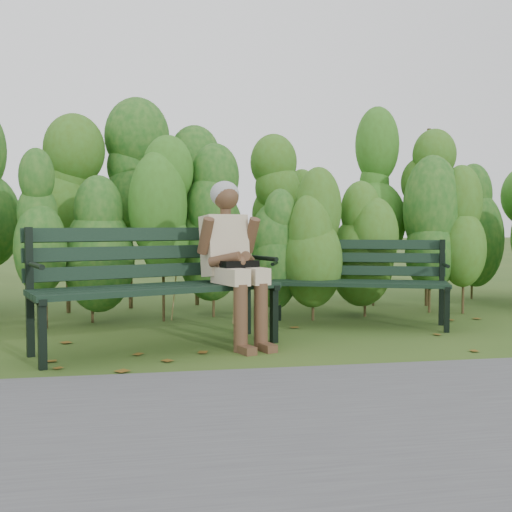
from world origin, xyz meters
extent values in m
plane|color=#2D4C19|center=(0.00, 0.00, 0.00)|extent=(80.00, 80.00, 0.00)
cube|color=#474749|center=(0.00, -2.20, 0.01)|extent=(60.00, 2.50, 0.01)
cylinder|color=#47381E|center=(-2.14, 1.30, 0.40)|extent=(0.03, 0.03, 0.80)
ellipsoid|color=#37681E|center=(-2.14, 1.30, 1.04)|extent=(0.64, 0.64, 1.44)
cylinder|color=#47381E|center=(-1.53, 1.30, 0.40)|extent=(0.03, 0.03, 0.80)
ellipsoid|color=#37681E|center=(-1.53, 1.30, 1.04)|extent=(0.64, 0.64, 1.44)
cylinder|color=#47381E|center=(-0.92, 1.30, 0.40)|extent=(0.03, 0.03, 0.80)
ellipsoid|color=#37681E|center=(-0.92, 1.30, 1.04)|extent=(0.64, 0.64, 1.44)
cylinder|color=#47381E|center=(-0.31, 1.30, 0.40)|extent=(0.03, 0.03, 0.80)
ellipsoid|color=#37681E|center=(-0.31, 1.30, 1.04)|extent=(0.64, 0.64, 1.44)
cylinder|color=#47381E|center=(0.31, 1.30, 0.40)|extent=(0.03, 0.03, 0.80)
ellipsoid|color=#37681E|center=(0.31, 1.30, 1.04)|extent=(0.64, 0.64, 1.44)
cylinder|color=#47381E|center=(0.92, 1.30, 0.40)|extent=(0.03, 0.03, 0.80)
ellipsoid|color=#37681E|center=(0.92, 1.30, 1.04)|extent=(0.64, 0.64, 1.44)
cylinder|color=#47381E|center=(1.53, 1.30, 0.40)|extent=(0.03, 0.03, 0.80)
ellipsoid|color=#37681E|center=(1.53, 1.30, 1.04)|extent=(0.64, 0.64, 1.44)
cylinder|color=#47381E|center=(2.14, 1.30, 0.40)|extent=(0.03, 0.03, 0.80)
ellipsoid|color=#37681E|center=(2.14, 1.30, 1.04)|extent=(0.64, 0.64, 1.44)
cylinder|color=#47381E|center=(2.75, 1.30, 0.40)|extent=(0.03, 0.03, 0.80)
ellipsoid|color=#37681E|center=(2.75, 1.30, 1.04)|extent=(0.64, 0.64, 1.44)
cylinder|color=#47381E|center=(-2.69, 2.30, 0.55)|extent=(0.04, 0.04, 1.10)
ellipsoid|color=#18531A|center=(-2.69, 2.30, 1.43)|extent=(0.70, 0.70, 1.98)
cylinder|color=#47381E|center=(-1.92, 2.30, 0.55)|extent=(0.04, 0.04, 1.10)
ellipsoid|color=#18531A|center=(-1.92, 2.30, 1.43)|extent=(0.70, 0.70, 1.98)
cylinder|color=#47381E|center=(-1.15, 2.30, 0.55)|extent=(0.04, 0.04, 1.10)
ellipsoid|color=#18531A|center=(-1.15, 2.30, 1.43)|extent=(0.70, 0.70, 1.98)
cylinder|color=#47381E|center=(-0.38, 2.30, 0.55)|extent=(0.04, 0.04, 1.10)
ellipsoid|color=#18531A|center=(-0.38, 2.30, 1.43)|extent=(0.70, 0.70, 1.98)
cylinder|color=#47381E|center=(0.38, 2.30, 0.55)|extent=(0.04, 0.04, 1.10)
ellipsoid|color=#18531A|center=(0.38, 2.30, 1.43)|extent=(0.70, 0.70, 1.98)
cylinder|color=#47381E|center=(1.15, 2.30, 0.55)|extent=(0.04, 0.04, 1.10)
ellipsoid|color=#18531A|center=(1.15, 2.30, 1.43)|extent=(0.70, 0.70, 1.98)
cylinder|color=#47381E|center=(1.92, 2.30, 0.55)|extent=(0.04, 0.04, 1.10)
ellipsoid|color=#18531A|center=(1.92, 2.30, 1.43)|extent=(0.70, 0.70, 1.98)
cylinder|color=#47381E|center=(2.69, 2.30, 0.55)|extent=(0.04, 0.04, 1.10)
ellipsoid|color=#18531A|center=(2.69, 2.30, 1.43)|extent=(0.70, 0.70, 1.98)
cylinder|color=#47381E|center=(3.46, 2.30, 0.55)|extent=(0.04, 0.04, 1.10)
ellipsoid|color=#18531A|center=(3.46, 2.30, 1.43)|extent=(0.70, 0.70, 1.98)
cube|color=brown|center=(-0.74, -1.04, 0.00)|extent=(0.11, 0.10, 0.01)
cube|color=brown|center=(-1.23, 0.01, 0.00)|extent=(0.11, 0.11, 0.01)
cube|color=brown|center=(-0.77, 0.17, 0.00)|extent=(0.11, 0.11, 0.01)
cube|color=brown|center=(-0.09, 0.17, 0.00)|extent=(0.11, 0.11, 0.01)
cube|color=brown|center=(1.98, -0.19, 0.00)|extent=(0.11, 0.11, 0.01)
cube|color=brown|center=(-0.31, 0.24, 0.00)|extent=(0.10, 0.08, 0.01)
cube|color=brown|center=(-1.87, 0.59, 0.00)|extent=(0.09, 0.07, 0.01)
cube|color=brown|center=(-0.73, -0.13, 0.00)|extent=(0.11, 0.11, 0.01)
cube|color=brown|center=(-1.39, -0.09, 0.00)|extent=(0.07, 0.09, 0.01)
cube|color=brown|center=(-0.58, 0.64, 0.00)|extent=(0.10, 0.11, 0.01)
cube|color=brown|center=(0.55, -1.07, 0.00)|extent=(0.11, 0.10, 0.01)
cube|color=brown|center=(-1.09, -0.44, 0.00)|extent=(0.08, 0.09, 0.01)
cube|color=brown|center=(-0.22, 0.57, 0.00)|extent=(0.11, 0.11, 0.01)
cube|color=brown|center=(-1.62, 0.04, 0.00)|extent=(0.10, 0.09, 0.01)
cube|color=brown|center=(2.71, 0.87, 0.00)|extent=(0.11, 0.10, 0.01)
cube|color=brown|center=(-1.89, 0.44, 0.00)|extent=(0.11, 0.10, 0.01)
cube|color=brown|center=(-1.14, 0.76, 0.00)|extent=(0.11, 0.11, 0.01)
cube|color=black|center=(-0.81, -0.29, 0.51)|extent=(1.96, 0.83, 0.05)
cube|color=black|center=(-0.86, -0.16, 0.51)|extent=(1.96, 0.83, 0.05)
cube|color=black|center=(-0.91, -0.03, 0.51)|extent=(1.96, 0.83, 0.05)
cube|color=black|center=(-0.96, 0.11, 0.51)|extent=(1.96, 0.83, 0.05)
cube|color=black|center=(-1.00, 0.21, 0.64)|extent=(1.94, 0.77, 0.12)
cube|color=black|center=(-1.00, 0.22, 0.79)|extent=(1.94, 0.77, 0.12)
cube|color=black|center=(-1.01, 0.24, 0.95)|extent=(1.94, 0.77, 0.12)
cube|color=black|center=(-1.73, -0.64, 0.26)|extent=(0.07, 0.07, 0.51)
cube|color=black|center=(-1.89, -0.19, 0.51)|extent=(0.07, 0.07, 1.02)
cube|color=black|center=(-1.80, -0.43, 0.49)|extent=(0.25, 0.55, 0.05)
cylinder|color=black|center=(-1.78, -0.48, 0.74)|extent=(0.19, 0.41, 0.04)
cube|color=black|center=(0.11, 0.03, 0.26)|extent=(0.07, 0.07, 0.51)
cube|color=black|center=(-0.06, 0.49, 0.51)|extent=(0.07, 0.07, 1.02)
cube|color=black|center=(0.03, 0.25, 0.49)|extent=(0.25, 0.55, 0.05)
cylinder|color=black|center=(0.05, 0.19, 0.74)|extent=(0.19, 0.41, 0.04)
cube|color=black|center=(1.06, 0.55, 0.44)|extent=(1.70, 0.71, 0.04)
cube|color=black|center=(1.10, 0.66, 0.44)|extent=(1.70, 0.71, 0.04)
cube|color=black|center=(1.14, 0.78, 0.44)|extent=(1.70, 0.71, 0.04)
cube|color=black|center=(1.18, 0.89, 0.44)|extent=(1.70, 0.71, 0.04)
cube|color=black|center=(1.22, 0.98, 0.55)|extent=(1.69, 0.66, 0.10)
cube|color=black|center=(1.22, 0.99, 0.69)|extent=(1.69, 0.66, 0.10)
cube|color=black|center=(1.23, 1.01, 0.83)|extent=(1.69, 0.66, 0.10)
cube|color=black|center=(0.26, 0.83, 0.22)|extent=(0.06, 0.06, 0.44)
cube|color=black|center=(0.40, 1.22, 0.44)|extent=(0.06, 0.06, 0.89)
cube|color=black|center=(0.32, 1.01, 0.42)|extent=(0.22, 0.48, 0.04)
cylinder|color=black|center=(0.31, 0.96, 0.64)|extent=(0.16, 0.36, 0.04)
cube|color=black|center=(1.85, 0.24, 0.22)|extent=(0.06, 0.06, 0.44)
cube|color=black|center=(2.00, 0.64, 0.44)|extent=(0.06, 0.06, 0.89)
cube|color=black|center=(1.92, 0.43, 0.42)|extent=(0.22, 0.48, 0.04)
cylinder|color=black|center=(1.90, 0.38, 0.64)|extent=(0.16, 0.36, 0.04)
cube|color=beige|center=(-0.30, -0.11, 0.61)|extent=(0.30, 0.47, 0.14)
cube|color=beige|center=(-0.12, -0.05, 0.61)|extent=(0.30, 0.47, 0.14)
cylinder|color=brown|center=(-0.24, -0.28, 0.28)|extent=(0.15, 0.15, 0.55)
cylinder|color=brown|center=(-0.06, -0.22, 0.28)|extent=(0.15, 0.15, 0.55)
cube|color=brown|center=(-0.21, -0.36, 0.03)|extent=(0.16, 0.23, 0.06)
cube|color=brown|center=(-0.03, -0.30, 0.03)|extent=(0.16, 0.23, 0.06)
cube|color=beige|center=(-0.31, 0.19, 0.85)|extent=(0.45, 0.39, 0.55)
cylinder|color=brown|center=(-0.30, 0.17, 1.14)|extent=(0.10, 0.10, 0.11)
sphere|color=brown|center=(-0.30, 0.16, 1.28)|extent=(0.22, 0.22, 0.22)
ellipsoid|color=gray|center=(-0.31, 0.19, 1.31)|extent=(0.26, 0.25, 0.23)
cylinder|color=brown|center=(-0.49, 0.03, 0.94)|extent=(0.17, 0.24, 0.33)
cylinder|color=brown|center=(-0.07, 0.19, 0.94)|extent=(0.17, 0.24, 0.33)
cylinder|color=brown|center=(-0.34, -0.06, 0.75)|extent=(0.29, 0.23, 0.14)
cylinder|color=brown|center=(-0.13, 0.02, 0.75)|extent=(0.17, 0.30, 0.14)
sphere|color=brown|center=(-0.21, -0.08, 0.72)|extent=(0.12, 0.12, 0.12)
cube|color=black|center=(-0.21, -0.07, 0.65)|extent=(0.35, 0.23, 0.17)
camera|label=1|loc=(-0.94, -5.08, 1.04)|focal=42.00mm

